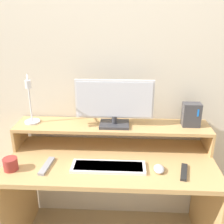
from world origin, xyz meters
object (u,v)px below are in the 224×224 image
(remote_secondary, at_px, (184,172))
(mug, at_px, (11,164))
(mouse, at_px, (159,169))
(desk_lamp, at_px, (31,106))
(router_dock, at_px, (191,115))
(keyboard, at_px, (108,167))
(monitor, at_px, (114,103))
(remote_control, at_px, (47,166))

(remote_secondary, bearing_deg, mug, -179.17)
(mouse, height_order, remote_secondary, mouse)
(desk_lamp, bearing_deg, mouse, -17.45)
(router_dock, bearing_deg, keyboard, -151.77)
(desk_lamp, height_order, keyboard, desk_lamp)
(mouse, relative_size, remote_secondary, 0.55)
(monitor, xyz_separation_m, router_dock, (0.52, 0.02, -0.08))
(keyboard, height_order, remote_secondary, keyboard)
(remote_secondary, bearing_deg, mouse, 173.98)
(mug, bearing_deg, desk_lamp, 80.13)
(mouse, bearing_deg, router_dock, 52.28)
(router_dock, bearing_deg, remote_control, -162.23)
(remote_secondary, bearing_deg, desk_lamp, 164.17)
(monitor, bearing_deg, router_dock, 2.30)
(mouse, bearing_deg, keyboard, 177.31)
(desk_lamp, distance_m, remote_secondary, 1.08)
(keyboard, xyz_separation_m, remote_control, (-0.38, -0.01, -0.00))
(remote_control, relative_size, mug, 2.27)
(desk_lamp, distance_m, remote_control, 0.43)
(monitor, relative_size, router_dock, 3.21)
(monitor, xyz_separation_m, mouse, (0.28, -0.29, -0.32))
(monitor, relative_size, desk_lamp, 1.50)
(keyboard, height_order, mouse, mouse)
(router_dock, relative_size, remote_control, 0.83)
(desk_lamp, distance_m, mouse, 0.94)
(monitor, distance_m, mug, 0.75)
(keyboard, bearing_deg, monitor, 84.85)
(desk_lamp, bearing_deg, router_dock, 2.12)
(mouse, distance_m, remote_secondary, 0.15)
(keyboard, relative_size, remote_secondary, 2.62)
(remote_control, height_order, remote_secondary, same)
(mug, bearing_deg, remote_secondary, 0.83)
(mouse, xyz_separation_m, remote_control, (-0.69, 0.01, -0.01))
(router_dock, relative_size, mouse, 1.69)
(mouse, bearing_deg, monitor, 134.67)
(router_dock, distance_m, keyboard, 0.66)
(keyboard, relative_size, mug, 5.28)
(monitor, relative_size, mouse, 5.43)
(mouse, distance_m, remote_control, 0.69)
(router_dock, bearing_deg, remote_secondary, -105.73)
(monitor, distance_m, remote_control, 0.59)
(mouse, bearing_deg, mug, -178.06)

